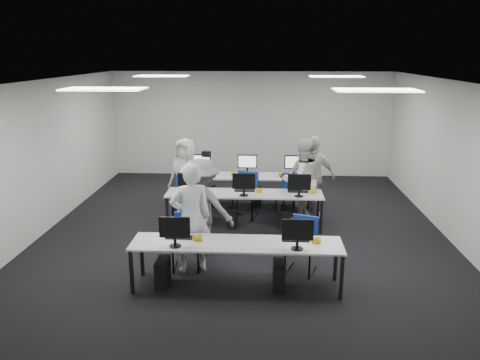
# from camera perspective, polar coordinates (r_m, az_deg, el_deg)

# --- Properties ---
(room) EXTENTS (9.00, 9.02, 3.00)m
(room) POSITION_cam_1_polar(r_m,az_deg,el_deg) (9.18, 0.48, 2.65)
(room) COLOR black
(room) RESTS_ON ground
(ceiling_panels) EXTENTS (5.20, 4.60, 0.02)m
(ceiling_panels) POSITION_cam_1_polar(r_m,az_deg,el_deg) (8.98, 0.50, 11.94)
(ceiling_panels) COLOR white
(ceiling_panels) RESTS_ON room
(desk_front) EXTENTS (3.20, 0.70, 0.73)m
(desk_front) POSITION_cam_1_polar(r_m,az_deg,el_deg) (7.15, -0.43, -8.03)
(desk_front) COLOR #AAADAF
(desk_front) RESTS_ON ground
(desk_mid) EXTENTS (3.20, 0.70, 0.73)m
(desk_mid) POSITION_cam_1_polar(r_m,az_deg,el_deg) (9.59, 0.53, -1.88)
(desk_mid) COLOR #AAADAF
(desk_mid) RESTS_ON ground
(desk_back) EXTENTS (3.20, 0.70, 0.73)m
(desk_back) POSITION_cam_1_polar(r_m,az_deg,el_deg) (10.93, 0.86, 0.29)
(desk_back) COLOR #AAADAF
(desk_back) RESTS_ON ground
(equipment_front) EXTENTS (2.51, 0.41, 1.19)m
(equipment_front) POSITION_cam_1_polar(r_m,az_deg,el_deg) (7.28, -1.96, -10.38)
(equipment_front) COLOR #0C489C
(equipment_front) RESTS_ON desk_front
(equipment_mid) EXTENTS (2.91, 0.41, 1.19)m
(equipment_mid) POSITION_cam_1_polar(r_m,az_deg,el_deg) (9.68, -0.62, -3.71)
(equipment_mid) COLOR white
(equipment_mid) RESTS_ON desk_mid
(equipment_back) EXTENTS (2.91, 0.41, 1.19)m
(equipment_back) POSITION_cam_1_polar(r_m,az_deg,el_deg) (11.03, 1.85, -1.32)
(equipment_back) COLOR white
(equipment_back) RESTS_ON desk_back
(chair_0) EXTENTS (0.48, 0.52, 0.92)m
(chair_0) POSITION_cam_1_polar(r_m,az_deg,el_deg) (7.98, -6.49, -8.61)
(chair_0) COLOR navy
(chair_0) RESTS_ON ground
(chair_1) EXTENTS (0.58, 0.61, 0.91)m
(chair_1) POSITION_cam_1_polar(r_m,az_deg,el_deg) (7.87, 7.48, -9.01)
(chair_1) COLOR navy
(chair_1) RESTS_ON ground
(chair_2) EXTENTS (0.58, 0.61, 0.95)m
(chair_2) POSITION_cam_1_polar(r_m,az_deg,el_deg) (10.23, -4.94, -3.06)
(chair_2) COLOR navy
(chair_2) RESTS_ON ground
(chair_3) EXTENTS (0.59, 0.63, 0.99)m
(chair_3) POSITION_cam_1_polar(r_m,az_deg,el_deg) (10.28, 0.67, -2.84)
(chair_3) COLOR navy
(chair_3) RESTS_ON ground
(chair_4) EXTENTS (0.48, 0.52, 0.95)m
(chair_4) POSITION_cam_1_polar(r_m,az_deg,el_deg) (10.34, 6.42, -2.90)
(chair_4) COLOR navy
(chair_4) RESTS_ON ground
(chair_5) EXTENTS (0.57, 0.60, 0.94)m
(chair_5) POSITION_cam_1_polar(r_m,az_deg,el_deg) (10.51, -6.14, -2.60)
(chair_5) COLOR navy
(chair_5) RESTS_ON ground
(chair_6) EXTENTS (0.51, 0.54, 0.82)m
(chair_6) POSITION_cam_1_polar(r_m,az_deg,el_deg) (10.61, 0.86, -2.57)
(chair_6) COLOR navy
(chair_6) RESTS_ON ground
(chair_7) EXTENTS (0.62, 0.65, 0.98)m
(chair_7) POSITION_cam_1_polar(r_m,az_deg,el_deg) (10.47, 5.99, -2.59)
(chair_7) COLOR navy
(chair_7) RESTS_ON ground
(handbag) EXTENTS (0.43, 0.31, 0.32)m
(handbag) POSITION_cam_1_polar(r_m,az_deg,el_deg) (9.81, -6.22, -0.30)
(handbag) COLOR #99714F
(handbag) RESTS_ON desk_mid
(student_0) EXTENTS (0.78, 0.64, 1.84)m
(student_0) POSITION_cam_1_polar(r_m,az_deg,el_deg) (7.63, -6.02, -4.63)
(student_0) COLOR silver
(student_0) RESTS_ON ground
(student_1) EXTENTS (1.05, 0.94, 1.79)m
(student_1) POSITION_cam_1_polar(r_m,az_deg,el_deg) (10.01, 7.52, -0.00)
(student_1) COLOR silver
(student_1) RESTS_ON ground
(student_2) EXTENTS (0.96, 0.80, 1.68)m
(student_2) POSITION_cam_1_polar(r_m,az_deg,el_deg) (10.56, -6.64, 0.55)
(student_2) COLOR silver
(student_2) RESTS_ON ground
(student_3) EXTENTS (1.13, 0.67, 1.81)m
(student_3) POSITION_cam_1_polar(r_m,az_deg,el_deg) (10.23, 8.71, 0.35)
(student_3) COLOR silver
(student_3) RESTS_ON ground
(photographer) EXTENTS (1.26, 0.94, 1.73)m
(photographer) POSITION_cam_1_polar(r_m,az_deg,el_deg) (8.32, -4.52, -3.28)
(photographer) COLOR slate
(photographer) RESTS_ON ground
(dslr_camera) EXTENTS (0.19, 0.21, 0.10)m
(dslr_camera) POSITION_cam_1_polar(r_m,az_deg,el_deg) (8.24, -4.14, 3.19)
(dslr_camera) COLOR black
(dslr_camera) RESTS_ON photographer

